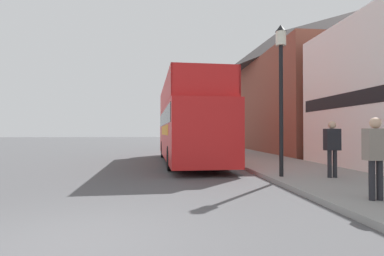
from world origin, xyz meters
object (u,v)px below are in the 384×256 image
object	(u,v)px
lamp_post_nearest	(281,72)
lamp_post_third	(202,109)
tour_bus	(188,128)
lamp_post_second	(225,102)
pedestrian_nearest	(376,150)
pedestrian_second	(332,144)
parked_car_ahead_of_bus	(191,143)

from	to	relation	value
lamp_post_nearest	lamp_post_third	bearing A→B (deg)	89.90
tour_bus	lamp_post_second	world-z (taller)	lamp_post_second
pedestrian_nearest	lamp_post_second	size ratio (longest dim) A/B	0.35
lamp_post_nearest	pedestrian_second	bearing A→B (deg)	-15.25
lamp_post_second	pedestrian_second	bearing A→B (deg)	-82.71
pedestrian_nearest	lamp_post_third	xyz separation A→B (m)	(-0.57, 22.29, 2.54)
tour_bus	lamp_post_second	bearing A→B (deg)	49.60
tour_bus	pedestrian_nearest	size ratio (longest dim) A/B	6.20
pedestrian_nearest	lamp_post_nearest	bearing A→B (deg)	100.00
lamp_post_nearest	lamp_post_second	distance (m)	9.44
pedestrian_nearest	pedestrian_second	world-z (taller)	pedestrian_second
pedestrian_nearest	lamp_post_third	bearing A→B (deg)	91.47
parked_car_ahead_of_bus	lamp_post_third	distance (m)	6.19
parked_car_ahead_of_bus	pedestrian_nearest	bearing A→B (deg)	-80.21
tour_bus	pedestrian_second	xyz separation A→B (m)	(3.90, -6.47, -0.59)
parked_car_ahead_of_bus	lamp_post_third	world-z (taller)	lamp_post_third
lamp_post_second	lamp_post_third	world-z (taller)	lamp_post_third
lamp_post_nearest	lamp_post_third	world-z (taller)	lamp_post_third
pedestrian_second	pedestrian_nearest	bearing A→B (deg)	-105.99
pedestrian_nearest	tour_bus	bearing A→B (deg)	107.74
tour_bus	lamp_post_third	distance (m)	13.18
tour_bus	lamp_post_nearest	size ratio (longest dim) A/B	2.18
pedestrian_nearest	pedestrian_second	bearing A→B (deg)	74.01
pedestrian_nearest	lamp_post_nearest	distance (m)	4.17
lamp_post_nearest	lamp_post_second	world-z (taller)	lamp_post_second
tour_bus	lamp_post_third	bearing A→B (deg)	76.82
parked_car_ahead_of_bus	lamp_post_third	size ratio (longest dim) A/B	0.88
pedestrian_nearest	lamp_post_third	size ratio (longest dim) A/B	0.33
parked_car_ahead_of_bus	lamp_post_nearest	size ratio (longest dim) A/B	0.95
pedestrian_nearest	lamp_post_nearest	world-z (taller)	lamp_post_nearest
lamp_post_second	pedestrian_nearest	bearing A→B (deg)	-88.25
pedestrian_second	lamp_post_third	xyz separation A→B (m)	(-1.44, 19.27, 2.52)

